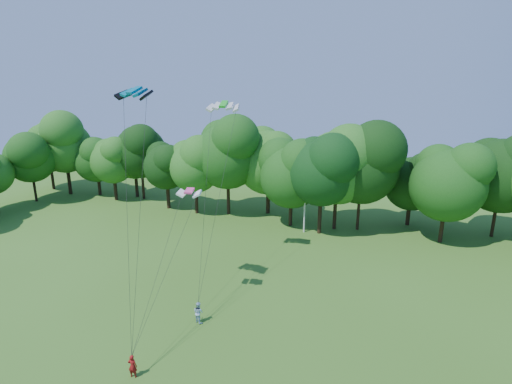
% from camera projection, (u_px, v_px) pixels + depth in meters
% --- Properties ---
extents(utility_pole, '(1.69, 0.21, 8.45)m').
position_uv_depth(utility_pole, '(305.00, 198.00, 48.28)').
color(utility_pole, silver).
rests_on(utility_pole, ground).
extents(kite_flyer_left, '(0.64, 0.49, 1.59)m').
position_uv_depth(kite_flyer_left, '(133.00, 366.00, 25.04)').
color(kite_flyer_left, maroon).
rests_on(kite_flyer_left, ground).
extents(kite_flyer_right, '(1.01, 0.91, 1.70)m').
position_uv_depth(kite_flyer_right, '(198.00, 312.00, 30.76)').
color(kite_flyer_right, '#A3C6E3').
rests_on(kite_flyer_right, ground).
extents(kite_teal, '(2.87, 1.53, 0.58)m').
position_uv_depth(kite_teal, '(134.00, 90.00, 28.66)').
color(kite_teal, '#046582').
rests_on(kite_teal, ground).
extents(kite_green, '(3.11, 1.78, 0.62)m').
position_uv_depth(kite_green, '(224.00, 104.00, 36.33)').
color(kite_green, green).
rests_on(kite_green, ground).
extents(kite_pink, '(2.03, 1.28, 0.31)m').
position_uv_depth(kite_pink, '(189.00, 191.00, 30.87)').
color(kite_pink, '#ED428D').
rests_on(kite_pink, ground).
extents(tree_back_west, '(7.51, 7.51, 10.92)m').
position_uv_depth(tree_back_west, '(134.00, 155.00, 62.68)').
color(tree_back_west, '#372316').
rests_on(tree_back_west, ground).
extents(tree_back_center, '(8.74, 8.74, 12.72)m').
position_uv_depth(tree_back_center, '(322.00, 170.00, 46.98)').
color(tree_back_center, black).
rests_on(tree_back_center, ground).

